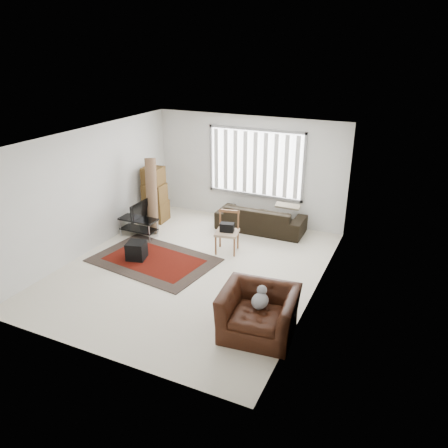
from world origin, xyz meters
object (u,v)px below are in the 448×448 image
(tv_stand, at_px, (139,223))
(moving_boxes, at_px, (155,196))
(sofa, at_px, (261,215))
(side_chair, at_px, (227,230))
(armchair, at_px, (259,310))

(tv_stand, relative_size, moving_boxes, 0.64)
(moving_boxes, distance_m, sofa, 2.78)
(moving_boxes, relative_size, side_chair, 1.56)
(moving_boxes, xyz_separation_m, armchair, (4.15, -3.40, -0.22))
(tv_stand, distance_m, sofa, 2.97)
(moving_boxes, bearing_deg, side_chair, -19.86)
(tv_stand, xyz_separation_m, armchair, (3.95, -2.37, 0.11))
(tv_stand, relative_size, sofa, 0.42)
(tv_stand, height_order, armchair, armchair)
(tv_stand, height_order, moving_boxes, moving_boxes)
(tv_stand, distance_m, armchair, 4.61)
(moving_boxes, distance_m, side_chair, 2.62)
(sofa, distance_m, side_chair, 1.45)
(armchair, bearing_deg, moving_boxes, 134.30)
(sofa, relative_size, armchair, 1.67)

